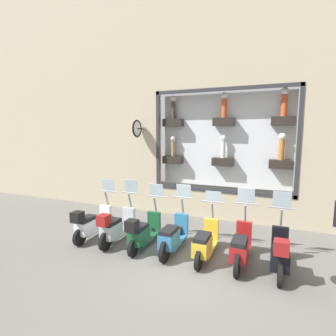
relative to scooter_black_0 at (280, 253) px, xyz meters
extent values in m
plane|color=#66635E|center=(-0.36, 1.92, -0.47)|extent=(120.00, 120.00, 0.00)
cube|color=tan|center=(3.24, 12.13, 4.08)|extent=(0.40, 15.58, 9.10)
cube|color=tan|center=(3.24, 1.92, 0.02)|extent=(0.40, 4.85, 0.99)
cube|color=tan|center=(3.24, 1.92, 6.35)|extent=(0.40, 4.85, 4.55)
cube|color=#2D2D33|center=(3.03, 1.92, 4.01)|extent=(0.04, 4.85, 0.12)
cube|color=#2D2D33|center=(3.03, 1.92, 0.57)|extent=(0.04, 4.85, 0.12)
cube|color=#2D2D33|center=(3.03, -0.45, 2.29)|extent=(0.04, 0.12, 3.56)
cube|color=#2D2D33|center=(3.03, 4.28, 2.29)|extent=(0.04, 0.12, 3.56)
cube|color=silver|center=(3.59, 1.92, 2.29)|extent=(0.04, 4.61, 3.32)
cube|color=#28231E|center=(3.37, 0.03, 2.95)|extent=(0.36, 0.73, 0.28)
cylinder|color=#CC4C23|center=(3.37, 0.03, 3.43)|extent=(0.19, 0.19, 0.67)
sphere|color=white|center=(3.37, 0.03, 3.89)|extent=(0.24, 0.24, 0.24)
cube|color=#28231E|center=(3.37, 1.92, 2.95)|extent=(0.36, 0.73, 0.28)
cylinder|color=#CC4C23|center=(3.37, 1.92, 3.41)|extent=(0.18, 0.18, 0.64)
sphere|color=white|center=(3.37, 1.92, 3.85)|extent=(0.23, 0.23, 0.23)
cube|color=#28231E|center=(3.37, 3.81, 2.95)|extent=(0.36, 0.73, 0.28)
cylinder|color=#47382D|center=(3.37, 3.81, 3.41)|extent=(0.17, 0.17, 0.62)
sphere|color=beige|center=(3.37, 3.81, 3.83)|extent=(0.23, 0.23, 0.23)
cube|color=#28231E|center=(3.37, 0.03, 1.56)|extent=(0.36, 0.73, 0.28)
cylinder|color=#B26B2D|center=(3.37, 0.03, 2.03)|extent=(0.18, 0.18, 0.65)
sphere|color=white|center=(3.37, 0.03, 2.47)|extent=(0.23, 0.23, 0.23)
cube|color=#28231E|center=(3.37, 1.92, 1.56)|extent=(0.36, 0.73, 0.28)
cylinder|color=silver|center=(3.37, 1.92, 1.99)|extent=(0.16, 0.16, 0.58)
sphere|color=white|center=(3.37, 1.92, 2.39)|extent=(0.21, 0.21, 0.21)
cube|color=#28231E|center=(3.37, 3.81, 1.56)|extent=(0.36, 0.73, 0.28)
cylinder|color=#9E7F4C|center=(3.37, 3.81, 1.98)|extent=(0.15, 0.15, 0.55)
sphere|color=beige|center=(3.37, 3.81, 2.36)|extent=(0.20, 0.20, 0.20)
cylinder|color=black|center=(2.87, 4.97, 2.73)|extent=(0.35, 0.05, 0.05)
torus|color=black|center=(2.69, 4.97, 2.73)|extent=(0.65, 0.07, 0.65)
cylinder|color=white|center=(2.69, 4.97, 2.73)|extent=(0.54, 0.03, 0.54)
cylinder|color=black|center=(0.81, 0.00, -0.22)|extent=(0.50, 0.09, 0.50)
cylinder|color=black|center=(-0.49, 0.00, -0.22)|extent=(0.50, 0.09, 0.50)
cube|color=black|center=(0.16, 0.00, -0.24)|extent=(1.02, 0.38, 0.06)
cube|color=black|center=(-0.22, 0.00, -0.03)|extent=(0.61, 0.35, 0.36)
cube|color=black|center=(-0.22, 0.00, 0.20)|extent=(0.58, 0.31, 0.10)
cube|color=black|center=(0.70, 0.00, 0.07)|extent=(0.12, 0.37, 0.56)
cylinder|color=gray|center=(0.77, 0.00, 0.57)|extent=(0.20, 0.06, 0.45)
cylinder|color=gray|center=(0.84, 0.00, 0.78)|extent=(0.04, 0.61, 0.04)
cube|color=silver|center=(0.88, 0.00, 0.98)|extent=(0.10, 0.42, 0.40)
cube|color=maroon|center=(-0.54, 0.00, 0.36)|extent=(0.28, 0.28, 0.28)
cylinder|color=black|center=(0.79, 0.84, -0.20)|extent=(0.54, 0.09, 0.54)
cylinder|color=black|center=(-0.48, 0.84, -0.20)|extent=(0.54, 0.09, 0.54)
cube|color=maroon|center=(0.16, 0.84, -0.22)|extent=(1.02, 0.38, 0.06)
cube|color=maroon|center=(-0.22, 0.84, -0.01)|extent=(0.61, 0.35, 0.36)
cube|color=black|center=(-0.22, 0.84, 0.22)|extent=(0.58, 0.31, 0.10)
cube|color=maroon|center=(0.70, 0.84, 0.09)|extent=(0.12, 0.37, 0.56)
cylinder|color=gray|center=(0.77, 0.84, 0.59)|extent=(0.20, 0.06, 0.45)
cylinder|color=gray|center=(0.84, 0.84, 0.80)|extent=(0.04, 0.60, 0.04)
cube|color=silver|center=(0.88, 0.84, 1.00)|extent=(0.10, 0.42, 0.40)
cylinder|color=black|center=(0.83, 1.68, -0.25)|extent=(0.45, 0.09, 0.45)
cylinder|color=black|center=(-0.51, 1.68, -0.25)|extent=(0.45, 0.09, 0.45)
cube|color=gold|center=(0.16, 1.68, -0.26)|extent=(1.02, 0.39, 0.06)
cube|color=gold|center=(-0.22, 1.68, -0.05)|extent=(0.61, 0.35, 0.36)
cube|color=black|center=(-0.22, 1.68, 0.18)|extent=(0.58, 0.31, 0.10)
cube|color=gold|center=(0.70, 1.68, 0.05)|extent=(0.12, 0.37, 0.56)
cylinder|color=gray|center=(0.77, 1.68, 0.54)|extent=(0.20, 0.06, 0.45)
cylinder|color=gray|center=(0.84, 1.68, 0.76)|extent=(0.04, 0.60, 0.04)
cube|color=silver|center=(0.88, 1.68, 0.90)|extent=(0.08, 0.42, 0.29)
cylinder|color=black|center=(0.79, 2.51, -0.20)|extent=(0.54, 0.09, 0.54)
cylinder|color=black|center=(-0.48, 2.51, -0.20)|extent=(0.54, 0.09, 0.54)
cube|color=teal|center=(0.16, 2.51, -0.22)|extent=(1.02, 0.39, 0.06)
cube|color=teal|center=(-0.22, 2.51, -0.01)|extent=(0.61, 0.35, 0.36)
cube|color=black|center=(-0.22, 2.51, 0.22)|extent=(0.58, 0.31, 0.10)
cube|color=teal|center=(0.70, 2.51, 0.09)|extent=(0.12, 0.37, 0.56)
cylinder|color=gray|center=(0.77, 2.51, 0.59)|extent=(0.20, 0.06, 0.45)
cylinder|color=gray|center=(0.84, 2.51, 0.80)|extent=(0.04, 0.60, 0.04)
cube|color=silver|center=(0.88, 2.51, 0.99)|extent=(0.09, 0.42, 0.37)
cylinder|color=black|center=(0.83, 3.35, -0.25)|extent=(0.44, 0.09, 0.44)
cylinder|color=black|center=(-0.52, 3.35, -0.25)|extent=(0.44, 0.09, 0.44)
cube|color=#19512D|center=(0.16, 3.35, -0.26)|extent=(1.02, 0.38, 0.06)
cube|color=#19512D|center=(-0.22, 3.35, -0.05)|extent=(0.61, 0.35, 0.36)
cube|color=black|center=(-0.22, 3.35, 0.18)|extent=(0.58, 0.31, 0.10)
cube|color=#19512D|center=(0.70, 3.35, 0.05)|extent=(0.12, 0.37, 0.56)
cylinder|color=gray|center=(0.77, 3.35, 0.54)|extent=(0.20, 0.06, 0.45)
cylinder|color=gray|center=(0.84, 3.35, 0.75)|extent=(0.04, 0.60, 0.04)
cube|color=silver|center=(0.88, 3.35, 0.94)|extent=(0.09, 0.42, 0.36)
cube|color=black|center=(-0.56, 3.35, 0.34)|extent=(0.28, 0.28, 0.28)
cylinder|color=black|center=(0.81, 4.19, -0.22)|extent=(0.50, 0.09, 0.50)
cylinder|color=black|center=(-0.49, 4.19, -0.22)|extent=(0.50, 0.09, 0.50)
cube|color=#B7BCC6|center=(0.16, 4.19, -0.24)|extent=(1.02, 0.38, 0.06)
cube|color=#B7BCC6|center=(-0.22, 4.19, -0.03)|extent=(0.61, 0.35, 0.36)
cube|color=black|center=(-0.22, 4.19, 0.20)|extent=(0.58, 0.31, 0.10)
cube|color=#B7BCC6|center=(0.70, 4.19, 0.07)|extent=(0.12, 0.37, 0.56)
cylinder|color=gray|center=(0.77, 4.19, 0.57)|extent=(0.20, 0.06, 0.45)
cylinder|color=gray|center=(0.84, 4.19, 0.78)|extent=(0.04, 0.61, 0.04)
cube|color=silver|center=(0.88, 4.19, 0.98)|extent=(0.10, 0.42, 0.40)
cube|color=maroon|center=(-0.54, 4.19, 0.36)|extent=(0.28, 0.28, 0.28)
cylinder|color=black|center=(0.82, 5.03, -0.24)|extent=(0.46, 0.09, 0.46)
cylinder|color=black|center=(-0.51, 5.03, -0.24)|extent=(0.46, 0.09, 0.46)
cube|color=silver|center=(0.16, 5.03, -0.25)|extent=(1.02, 0.38, 0.06)
cube|color=silver|center=(-0.22, 5.03, -0.04)|extent=(0.61, 0.35, 0.36)
cube|color=black|center=(-0.22, 5.03, 0.19)|extent=(0.58, 0.31, 0.10)
cube|color=silver|center=(0.70, 5.03, 0.06)|extent=(0.12, 0.37, 0.56)
cylinder|color=gray|center=(0.77, 5.03, 0.55)|extent=(0.20, 0.06, 0.45)
cylinder|color=gray|center=(0.84, 5.03, 0.76)|extent=(0.04, 0.61, 0.04)
cube|color=silver|center=(0.88, 5.03, 0.96)|extent=(0.10, 0.42, 0.39)
cube|color=black|center=(-0.55, 5.03, 0.35)|extent=(0.28, 0.28, 0.28)
camera|label=1|loc=(-5.89, 0.21, 2.59)|focal=28.00mm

